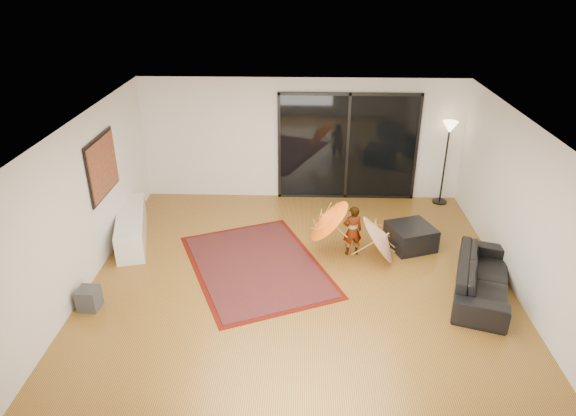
{
  "coord_description": "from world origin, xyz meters",
  "views": [
    {
      "loc": [
        0.04,
        -7.26,
        4.89
      ],
      "look_at": [
        -0.21,
        0.57,
        1.1
      ],
      "focal_mm": 32.0,
      "sensor_mm": 36.0,
      "label": 1
    }
  ],
  "objects_px": {
    "ottoman": "(411,236)",
    "child": "(352,231)",
    "media_console": "(131,227)",
    "sofa": "(483,277)"
  },
  "relations": [
    {
      "from": "ottoman",
      "to": "child",
      "type": "bearing_deg",
      "value": -165.03
    },
    {
      "from": "ottoman",
      "to": "sofa",
      "type": "bearing_deg",
      "value": -59.22
    },
    {
      "from": "sofa",
      "to": "ottoman",
      "type": "height_order",
      "value": "sofa"
    },
    {
      "from": "media_console",
      "to": "sofa",
      "type": "height_order",
      "value": "sofa"
    },
    {
      "from": "media_console",
      "to": "child",
      "type": "relative_size",
      "value": 2.02
    },
    {
      "from": "media_console",
      "to": "child",
      "type": "bearing_deg",
      "value": -20.58
    },
    {
      "from": "media_console",
      "to": "sofa",
      "type": "relative_size",
      "value": 0.96
    },
    {
      "from": "sofa",
      "to": "child",
      "type": "bearing_deg",
      "value": 78.23
    },
    {
      "from": "child",
      "to": "media_console",
      "type": "bearing_deg",
      "value": -15.45
    },
    {
      "from": "media_console",
      "to": "child",
      "type": "distance_m",
      "value": 4.22
    }
  ]
}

